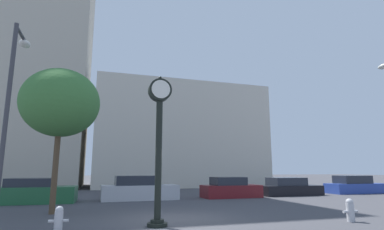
% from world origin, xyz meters
% --- Properties ---
extents(ground_plane, '(200.00, 200.00, 0.00)m').
position_xyz_m(ground_plane, '(0.00, 0.00, 0.00)').
color(ground_plane, '#424247').
extents(building_tall_tower, '(13.97, 12.00, 34.63)m').
position_xyz_m(building_tall_tower, '(-11.50, 24.00, 17.32)').
color(building_tall_tower, '#BCB29E').
rests_on(building_tall_tower, ground_plane).
extents(building_storefront_row, '(18.85, 12.00, 11.29)m').
position_xyz_m(building_storefront_row, '(5.97, 24.00, 5.64)').
color(building_storefront_row, beige).
rests_on(building_storefront_row, ground_plane).
extents(street_clock, '(0.79, 0.66, 5.06)m').
position_xyz_m(street_clock, '(-0.92, -1.19, 3.02)').
color(street_clock, black).
rests_on(street_clock, ground_plane).
extents(car_green, '(4.40, 2.10, 1.36)m').
position_xyz_m(car_green, '(-6.18, 7.71, 0.58)').
color(car_green, '#236038').
rests_on(car_green, ground_plane).
extents(car_silver, '(4.67, 1.94, 1.45)m').
position_xyz_m(car_silver, '(-0.36, 7.94, 0.62)').
color(car_silver, '#BCBCC1').
rests_on(car_silver, ground_plane).
extents(car_maroon, '(3.89, 1.80, 1.34)m').
position_xyz_m(car_maroon, '(5.69, 7.70, 0.57)').
color(car_maroon, maroon).
rests_on(car_maroon, ground_plane).
extents(car_black, '(4.57, 1.90, 1.26)m').
position_xyz_m(car_black, '(10.50, 8.11, 0.53)').
color(car_black, black).
rests_on(car_black, ground_plane).
extents(car_blue, '(4.68, 1.83, 1.37)m').
position_xyz_m(car_blue, '(16.68, 8.24, 0.57)').
color(car_blue, '#28429E').
rests_on(car_blue, ground_plane).
extents(fire_hydrant_near, '(0.56, 0.24, 0.75)m').
position_xyz_m(fire_hydrant_near, '(-3.87, -1.25, 0.38)').
color(fire_hydrant_near, '#B7B7BC').
rests_on(fire_hydrant_near, ground_plane).
extents(fire_hydrant_far, '(0.61, 0.27, 0.79)m').
position_xyz_m(fire_hydrant_far, '(5.83, -2.29, 0.40)').
color(fire_hydrant_far, '#B7B7BC').
rests_on(fire_hydrant_far, ground_plane).
extents(street_lamp_left, '(0.36, 1.57, 6.48)m').
position_xyz_m(street_lamp_left, '(-5.62, -0.57, 4.30)').
color(street_lamp_left, '#38383D').
rests_on(street_lamp_left, ground_plane).
extents(bare_tree, '(3.35, 3.35, 6.24)m').
position_xyz_m(bare_tree, '(-4.59, 2.85, 4.72)').
color(bare_tree, brown).
rests_on(bare_tree, ground_plane).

